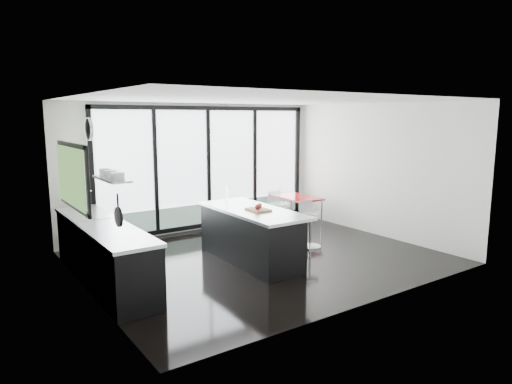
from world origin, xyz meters
TOP-DOWN VIEW (x-y plane):
  - floor at (0.00, 0.00)m, footprint 6.00×5.00m
  - ceiling at (0.00, 0.00)m, footprint 6.00×5.00m
  - wall_back at (0.27, 2.47)m, footprint 6.00×0.09m
  - wall_front at (0.00, -2.50)m, footprint 6.00×0.00m
  - wall_left at (-2.97, 0.27)m, footprint 0.26×5.00m
  - wall_right at (3.00, 0.00)m, footprint 0.00×5.00m
  - counter_cabinets at (-2.67, 0.40)m, footprint 0.69×3.24m
  - island at (-0.27, -0.05)m, footprint 1.00×2.29m
  - bar_stool_near at (1.17, -0.00)m, footprint 0.44×0.44m
  - bar_stool_far at (1.03, 0.78)m, footprint 0.56×0.56m
  - red_table at (2.17, 1.65)m, footprint 0.75×1.27m

SIDE VIEW (x-z plane):
  - floor at x=0.00m, z-range 0.00..0.00m
  - red_table at x=2.17m, z-range 0.00..0.67m
  - bar_stool_near at x=1.17m, z-range 0.00..0.69m
  - bar_stool_far at x=1.03m, z-range 0.00..0.78m
  - counter_cabinets at x=-2.67m, z-range -0.22..1.14m
  - island at x=-0.27m, z-range -0.13..1.07m
  - wall_back at x=0.27m, z-range -0.13..2.67m
  - wall_front at x=0.00m, z-range 0.00..2.80m
  - wall_right at x=3.00m, z-range 0.00..2.80m
  - wall_left at x=-2.97m, z-range 0.16..2.96m
  - ceiling at x=0.00m, z-range 2.80..2.80m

